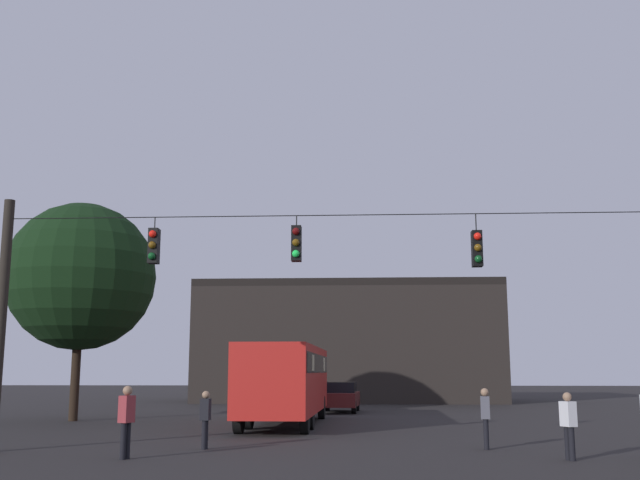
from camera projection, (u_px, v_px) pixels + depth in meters
The scene contains 10 objects.
ground_plane at pixel (386, 426), 28.26m from camera, with size 168.00×168.00×0.00m, color black.
overhead_signal_span at pixel (396, 298), 19.37m from camera, with size 21.36×0.44×6.69m.
city_bus at pixel (286, 376), 29.10m from camera, with size 2.72×11.04×3.00m.
car_far_left at pixel (340, 396), 38.02m from camera, with size 2.02×4.41×1.52m.
pedestrian_crossing_center at pixel (569, 422), 17.47m from camera, with size 0.35×0.42×1.57m.
pedestrian_crossing_right at pixel (126, 417), 17.76m from camera, with size 0.35×0.42×1.71m.
pedestrian_near_bus at pixel (485, 415), 19.96m from camera, with size 0.29×0.39×1.61m.
pedestrian_far_side at pixel (205, 417), 20.01m from camera, with size 0.24×0.36×1.53m.
corner_building at pixel (349, 343), 53.33m from camera, with size 20.64×11.00×8.11m.
tree_left_silhouette at pixel (81, 276), 32.25m from camera, with size 6.39×6.39×9.33m.
Camera 1 is at (-0.96, -4.66, 2.05)m, focal length 41.72 mm.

